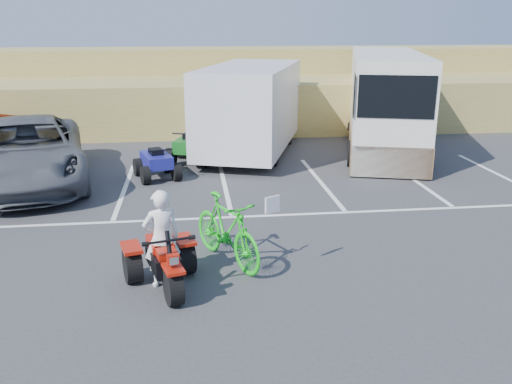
{
  "coord_description": "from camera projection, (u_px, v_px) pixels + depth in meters",
  "views": [
    {
      "loc": [
        -0.88,
        -9.3,
        4.31
      ],
      "look_at": [
        0.4,
        1.11,
        1.0
      ],
      "focal_mm": 38.0,
      "sensor_mm": 36.0,
      "label": 1
    }
  ],
  "objects": [
    {
      "name": "quad_atv_green",
      "position": [
        192.0,
        163.0,
        17.3
      ],
      "size": [
        1.71,
        1.98,
        1.09
      ],
      "primitive_type": null,
      "rotation": [
        0.0,
        0.0,
        -0.32
      ],
      "color": "#155E1C",
      "rests_on": "ground"
    },
    {
      "name": "quad_atv_blue",
      "position": [
        157.0,
        178.0,
        15.62
      ],
      "size": [
        1.47,
        1.72,
        0.96
      ],
      "primitive_type": null,
      "rotation": [
        0.0,
        0.0,
        0.29
      ],
      "color": "navy",
      "rests_on": "ground"
    },
    {
      "name": "ground",
      "position": [
        242.0,
        261.0,
        10.21
      ],
      "size": [
        100.0,
        100.0,
        0.0
      ],
      "primitive_type": "plane",
      "color": "#373739",
      "rests_on": "ground"
    },
    {
      "name": "grass_embankment",
      "position": [
        209.0,
        89.0,
        24.43
      ],
      "size": [
        40.0,
        8.5,
        3.1
      ],
      "color": "olive",
      "rests_on": "ground"
    },
    {
      "name": "red_trike_atv",
      "position": [
        166.0,
        288.0,
        9.15
      ],
      "size": [
        1.62,
        1.91,
        1.07
      ],
      "primitive_type": null,
      "rotation": [
        0.0,
        0.0,
        0.26
      ],
      "color": "#AA1809",
      "rests_on": "ground"
    },
    {
      "name": "parking_stripes",
      "position": [
        260.0,
        194.0,
        14.15
      ],
      "size": [
        28.0,
        5.16,
        0.01
      ],
      "color": "white",
      "rests_on": "ground"
    },
    {
      "name": "cargo_trailer",
      "position": [
        251.0,
        106.0,
        18.16
      ],
      "size": [
        4.36,
        6.76,
        2.94
      ],
      "rotation": [
        0.0,
        0.0,
        -0.32
      ],
      "color": "silver",
      "rests_on": "ground"
    },
    {
      "name": "grey_pickup",
      "position": [
        28.0,
        152.0,
        14.88
      ],
      "size": [
        4.35,
        6.92,
        1.78
      ],
      "primitive_type": "imported",
      "rotation": [
        0.0,
        0.0,
        0.23
      ],
      "color": "#4E5157",
      "rests_on": "ground"
    },
    {
      "name": "green_dirt_bike",
      "position": [
        227.0,
        230.0,
        9.95
      ],
      "size": [
        1.53,
        2.18,
        1.29
      ],
      "primitive_type": "imported",
      "rotation": [
        0.0,
        0.0,
        0.48
      ],
      "color": "#14BF19",
      "rests_on": "ground"
    },
    {
      "name": "rider",
      "position": [
        162.0,
        239.0,
        9.03
      ],
      "size": [
        0.7,
        0.55,
        1.7
      ],
      "primitive_type": "imported",
      "rotation": [
        0.0,
        0.0,
        3.4
      ],
      "color": "white",
      "rests_on": "ground"
    },
    {
      "name": "rv_motorhome",
      "position": [
        384.0,
        107.0,
        19.27
      ],
      "size": [
        4.72,
        9.31,
        3.25
      ],
      "rotation": [
        0.0,
        0.0,
        -0.28
      ],
      "color": "silver",
      "rests_on": "ground"
    }
  ]
}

